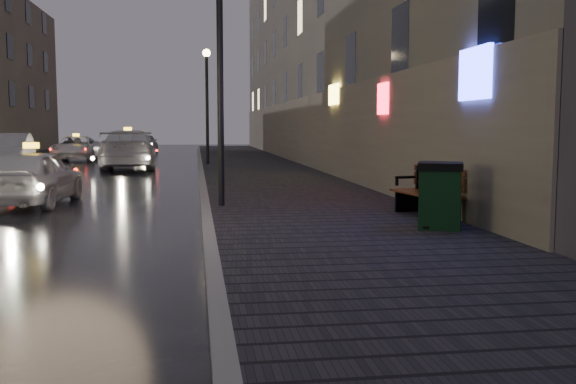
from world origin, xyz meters
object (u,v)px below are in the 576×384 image
(trash_bin, at_px, (440,195))
(car_far, at_px, (145,143))
(lamp_far, at_px, (207,92))
(bench, at_px, (430,192))
(taxi_mid, at_px, (128,150))
(car_left_mid, at_px, (4,155))
(taxi_far, at_px, (76,148))
(lamp_near, at_px, (220,52))
(taxi_near, at_px, (32,177))

(trash_bin, height_order, car_far, car_far)
(lamp_far, xyz_separation_m, trash_bin, (3.58, -19.73, -2.76))
(bench, bearing_deg, taxi_mid, 103.84)
(car_left_mid, height_order, taxi_mid, taxi_mid)
(trash_bin, distance_m, taxi_far, 29.05)
(lamp_far, bearing_deg, taxi_far, 134.77)
(lamp_near, height_order, trash_bin, lamp_near)
(lamp_near, relative_size, lamp_far, 1.00)
(taxi_near, relative_size, taxi_far, 0.82)
(bench, xyz_separation_m, taxi_near, (-8.37, 4.27, 0.05))
(car_left_mid, xyz_separation_m, taxi_far, (0.45, 12.22, -0.14))
(taxi_mid, bearing_deg, taxi_near, 82.02)
(bench, xyz_separation_m, taxi_far, (-11.12, 25.59, 0.05))
(trash_bin, bearing_deg, taxi_mid, 132.69)
(lamp_far, distance_m, bench, 18.97)
(lamp_far, relative_size, car_left_mid, 1.06)
(car_left_mid, bearing_deg, bench, -56.34)
(lamp_far, bearing_deg, taxi_mid, -169.14)
(bench, relative_size, taxi_far, 0.40)
(bench, distance_m, taxi_mid, 19.17)
(bench, relative_size, car_left_mid, 0.39)
(taxi_mid, height_order, taxi_far, taxi_mid)
(car_left_mid, bearing_deg, lamp_near, -62.49)
(car_far, bearing_deg, taxi_mid, 94.37)
(lamp_far, height_order, car_left_mid, lamp_far)
(trash_bin, xyz_separation_m, car_left_mid, (-11.22, 14.76, 0.10))
(taxi_far, xyz_separation_m, car_far, (2.92, 11.61, -0.00))
(lamp_near, relative_size, taxi_near, 1.31)
(car_left_mid, distance_m, car_far, 24.07)
(bench, xyz_separation_m, taxi_mid, (-7.46, 17.66, 0.23))
(trash_bin, relative_size, car_left_mid, 0.23)
(bench, distance_m, taxi_near, 9.40)
(taxi_mid, bearing_deg, lamp_far, -173.25)
(car_far, bearing_deg, lamp_near, 99.22)
(lamp_near, xyz_separation_m, bench, (3.92, -2.34, -2.86))
(bench, height_order, trash_bin, trash_bin)
(lamp_near, xyz_separation_m, taxi_mid, (-3.54, 15.32, -2.63))
(taxi_mid, bearing_deg, car_far, -91.97)
(lamp_near, distance_m, trash_bin, 5.86)
(trash_bin, bearing_deg, car_far, 123.70)
(lamp_far, height_order, taxi_far, lamp_far)
(trash_bin, bearing_deg, lamp_far, 122.47)
(car_left_mid, bearing_deg, lamp_far, 25.83)
(trash_bin, distance_m, taxi_near, 9.82)
(trash_bin, xyz_separation_m, car_far, (-7.85, 38.58, -0.05))
(trash_bin, height_order, car_left_mid, car_left_mid)
(taxi_far, height_order, car_far, taxi_far)
(lamp_near, height_order, taxi_far, lamp_near)
(bench, distance_m, trash_bin, 1.44)
(trash_bin, bearing_deg, bench, 98.25)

